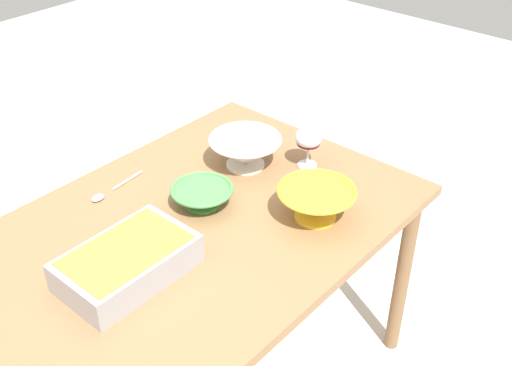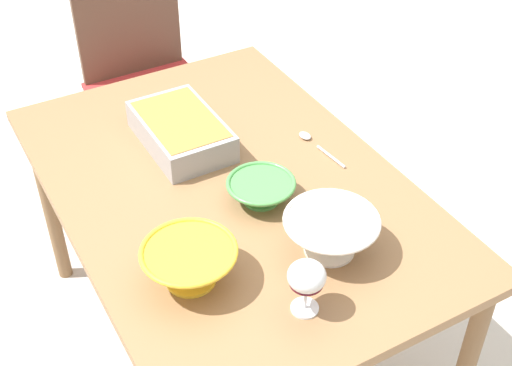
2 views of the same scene
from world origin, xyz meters
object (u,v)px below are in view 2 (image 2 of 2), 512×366
(mixing_bowl, at_px, (261,189))
(serving_spoon, at_px, (313,142))
(dining_table, at_px, (229,203))
(chair, at_px, (144,74))
(wine_glass, at_px, (307,279))
(casserole_dish, at_px, (181,130))
(serving_bowl, at_px, (331,233))
(small_bowl, at_px, (190,263))

(mixing_bowl, bearing_deg, serving_spoon, -60.18)
(dining_table, xyz_separation_m, chair, (1.05, -0.15, -0.15))
(dining_table, distance_m, wine_glass, 0.52)
(dining_table, relative_size, wine_glass, 9.48)
(serving_spoon, bearing_deg, casserole_dish, 60.34)
(dining_table, relative_size, serving_bowl, 5.67)
(chair, xyz_separation_m, casserole_dish, (-0.81, 0.18, 0.27))
(casserole_dish, xyz_separation_m, small_bowl, (-0.52, 0.22, 0.01))
(small_bowl, xyz_separation_m, serving_bowl, (-0.08, -0.34, 0.00))
(mixing_bowl, xyz_separation_m, serving_spoon, (0.15, -0.27, -0.03))
(casserole_dish, bearing_deg, chair, -12.68)
(casserole_dish, xyz_separation_m, serving_spoon, (-0.20, -0.34, -0.04))
(casserole_dish, relative_size, mixing_bowl, 1.82)
(casserole_dish, relative_size, serving_bowl, 1.44)
(mixing_bowl, bearing_deg, chair, -5.18)
(chair, distance_m, serving_bowl, 1.43)
(dining_table, relative_size, small_bowl, 5.86)
(wine_glass, xyz_separation_m, small_bowl, (0.21, 0.19, -0.04))
(dining_table, distance_m, casserole_dish, 0.27)
(chair, height_order, wine_glass, chair)
(serving_bowl, bearing_deg, chair, -2.10)
(serving_bowl, bearing_deg, casserole_dish, 12.20)
(casserole_dish, distance_m, small_bowl, 0.56)
(casserole_dish, relative_size, serving_spoon, 1.64)
(wine_glass, distance_m, serving_spoon, 0.66)
(wine_glass, height_order, small_bowl, wine_glass)
(dining_table, bearing_deg, mixing_bowl, -157.37)
(serving_bowl, bearing_deg, mixing_bowl, 11.85)
(serving_bowl, bearing_deg, dining_table, 15.16)
(chair, height_order, casserole_dish, chair)
(chair, xyz_separation_m, mixing_bowl, (-1.15, 0.10, 0.26))
(casserole_dish, xyz_separation_m, mixing_bowl, (-0.35, -0.08, -0.01))
(serving_spoon, bearing_deg, wine_glass, 145.51)
(chair, bearing_deg, serving_bowl, 177.90)
(casserole_dish, bearing_deg, serving_bowl, -167.80)
(mixing_bowl, bearing_deg, small_bowl, 120.89)
(dining_table, height_order, chair, chair)
(mixing_bowl, relative_size, serving_spoon, 0.90)
(wine_glass, relative_size, small_bowl, 0.62)
(dining_table, bearing_deg, wine_glass, 173.10)
(dining_table, relative_size, casserole_dish, 3.95)
(dining_table, relative_size, serving_spoon, 6.45)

